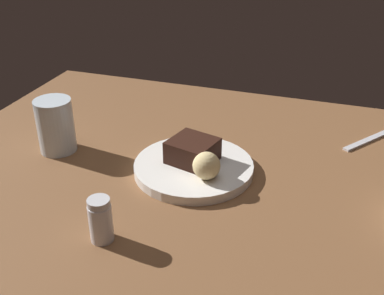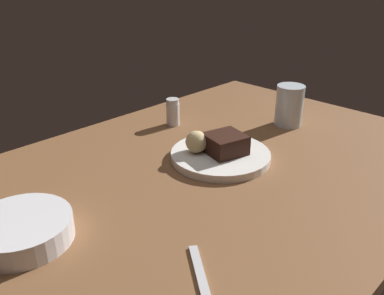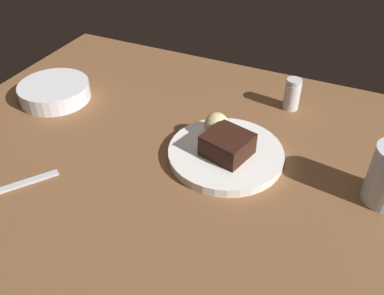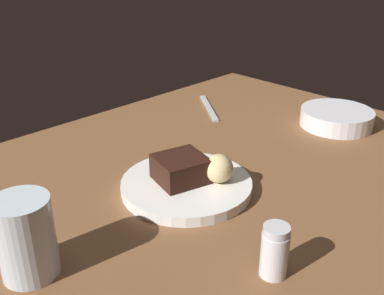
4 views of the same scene
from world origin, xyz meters
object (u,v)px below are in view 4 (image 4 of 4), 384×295
object	(u,v)px
dessert_plate	(187,185)
chocolate_cake_slice	(181,169)
butter_knife	(209,108)
water_glass	(26,237)
bread_roll	(219,168)
side_bowl	(336,118)
salt_shaker	(275,251)

from	to	relation	value
dessert_plate	chocolate_cake_slice	xyz separation A→B (cm)	(0.53, -0.91, 3.20)
butter_knife	water_glass	bearing A→B (deg)	148.76
dessert_plate	butter_knife	bearing A→B (deg)	-142.43
chocolate_cake_slice	water_glass	distance (cm)	29.69
chocolate_cake_slice	bread_roll	size ratio (longest dim) A/B	1.64
water_glass	dessert_plate	bearing A→B (deg)	-178.60
dessert_plate	side_bowl	distance (cm)	46.76
side_bowl	butter_knife	bearing A→B (deg)	-66.57
bread_roll	side_bowl	distance (cm)	42.79
chocolate_cake_slice	salt_shaker	size ratio (longest dim) A/B	1.11
side_bowl	butter_knife	size ratio (longest dim) A/B	0.90
butter_knife	salt_shaker	bearing A→B (deg)	176.75
salt_shaker	water_glass	bearing A→B (deg)	-45.66
water_glass	butter_knife	size ratio (longest dim) A/B	0.60
side_bowl	chocolate_cake_slice	bearing A→B (deg)	-5.85
salt_shaker	chocolate_cake_slice	bearing A→B (deg)	-105.20
bread_roll	salt_shaker	xyz separation A→B (cm)	(11.18, 19.91, -0.68)
bread_roll	water_glass	size ratio (longest dim) A/B	0.45
bread_roll	salt_shaker	distance (cm)	22.85
dessert_plate	bread_roll	size ratio (longest dim) A/B	4.54
side_bowl	dessert_plate	bearing A→B (deg)	-4.81
bread_roll	side_bowl	xyz separation A→B (cm)	(-42.72, -0.25, -2.42)
dessert_plate	chocolate_cake_slice	bearing A→B (deg)	-60.01
chocolate_cake_slice	salt_shaker	world-z (taller)	salt_shaker
bread_roll	butter_knife	xyz separation A→B (cm)	(-29.80, -30.06, -4.21)
bread_roll	butter_knife	distance (cm)	42.54
water_glass	butter_knife	world-z (taller)	water_glass
chocolate_cake_slice	water_glass	bearing A→B (deg)	3.18
chocolate_cake_slice	salt_shaker	bearing A→B (deg)	74.80
butter_knife	bread_roll	bearing A→B (deg)	171.35
salt_shaker	butter_knife	world-z (taller)	salt_shaker
bread_roll	dessert_plate	bearing A→B (deg)	-47.18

